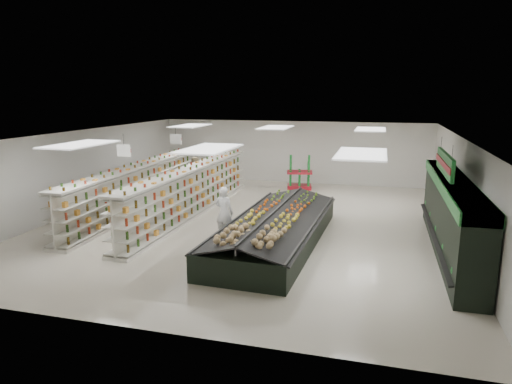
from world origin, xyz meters
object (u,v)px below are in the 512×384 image
(gondola_left, at_px, (138,190))
(produce_island, at_px, (276,228))
(soda_endcap, at_px, (300,174))
(shopper_background, at_px, (196,176))
(shopper_main, at_px, (224,213))
(gondola_center, at_px, (192,193))

(gondola_left, relative_size, produce_island, 1.41)
(soda_endcap, height_order, shopper_background, shopper_background)
(gondola_left, xyz_separation_m, shopper_main, (4.57, -2.57, 0.03))
(soda_endcap, distance_m, shopper_background, 5.11)
(gondola_center, bearing_deg, gondola_left, 179.33)
(produce_island, bearing_deg, gondola_center, 146.89)
(produce_island, bearing_deg, shopper_background, 131.62)
(gondola_center, relative_size, shopper_background, 5.92)
(gondola_left, xyz_separation_m, produce_island, (6.28, -2.61, -0.33))
(gondola_center, distance_m, shopper_main, 3.35)
(gondola_center, relative_size, produce_island, 1.43)
(gondola_left, bearing_deg, soda_endcap, 44.19)
(gondola_center, distance_m, shopper_background, 3.26)
(gondola_left, distance_m, produce_island, 6.80)
(gondola_left, height_order, gondola_center, gondola_center)
(gondola_left, relative_size, gondola_center, 0.98)
(gondola_left, relative_size, shopper_background, 5.81)
(produce_island, xyz_separation_m, soda_endcap, (-0.74, 8.43, 0.26))
(gondola_center, xyz_separation_m, shopper_background, (-1.08, 3.07, 0.05))
(gondola_left, relative_size, shopper_main, 6.10)
(shopper_main, bearing_deg, gondola_left, -19.62)
(produce_island, height_order, shopper_background, shopper_background)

